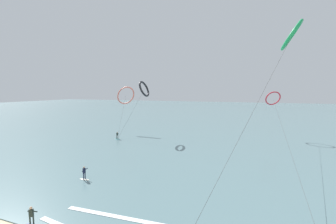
{
  "coord_description": "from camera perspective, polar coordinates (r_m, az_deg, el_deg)",
  "views": [
    {
      "loc": [
        9.8,
        -3.49,
        11.18
      ],
      "look_at": [
        0.0,
        23.07,
        8.33
      ],
      "focal_mm": 23.06,
      "sensor_mm": 36.0,
      "label": 1
    }
  ],
  "objects": [
    {
      "name": "sea_water",
      "position": [
        112.54,
        15.16,
        -0.13
      ],
      "size": [
        400.0,
        200.0,
        0.08
      ],
      "primitive_type": "cube",
      "color": "slate",
      "rests_on": "ground"
    },
    {
      "name": "surfer_ivory",
      "position": [
        29.81,
        -21.24,
        -14.98
      ],
      "size": [
        1.4,
        0.59,
        1.7
      ],
      "rotation": [
        0.0,
        0.0,
        1.6
      ],
      "color": "silver",
      "rests_on": "ground"
    },
    {
      "name": "surfer_teal",
      "position": [
        50.75,
        -13.26,
        -6.18
      ],
      "size": [
        1.4,
        0.67,
        1.7
      ],
      "rotation": [
        0.0,
        0.0,
        0.42
      ],
      "color": "teal",
      "rests_on": "ground"
    },
    {
      "name": "surfer_cobalt",
      "position": [
        22.54,
        -32.35,
        -22.54
      ],
      "size": [
        1.4,
        0.66,
        1.7
      ],
      "rotation": [
        0.0,
        0.0,
        0.36
      ],
      "color": "#2647B7",
      "rests_on": "ground"
    },
    {
      "name": "kite_crimson",
      "position": [
        55.75,
        26.01,
        3.23
      ],
      "size": [
        3.92,
        42.89,
        10.97
      ],
      "rotation": [
        0.0,
        0.0,
        3.52
      ],
      "color": "red",
      "rests_on": "ground"
    },
    {
      "name": "kite_coral",
      "position": [
        58.99,
        -11.12,
        4.37
      ],
      "size": [
        5.66,
        10.27,
        12.25
      ],
      "rotation": [
        0.0,
        0.0,
        0.05
      ],
      "color": "#EA7260",
      "rests_on": "ground"
    },
    {
      "name": "kite_charcoal",
      "position": [
        50.28,
        -6.33,
        6.08
      ],
      "size": [
        6.1,
        5.65,
        13.39
      ],
      "rotation": [
        0.0,
        0.0,
        1.58
      ],
      "color": "black",
      "rests_on": "ground"
    },
    {
      "name": "kite_emerald",
      "position": [
        31.98,
        29.87,
        17.16
      ],
      "size": [
        10.22,
        20.14,
        19.76
      ],
      "rotation": [
        0.0,
        0.0,
        4.63
      ],
      "color": "#199351",
      "rests_on": "ground"
    },
    {
      "name": "wave_crest_far",
      "position": [
        21.27,
        -11.44,
        -25.88
      ],
      "size": [
        11.64,
        1.15,
        0.12
      ],
      "primitive_type": "cube",
      "rotation": [
        0.0,
        0.0,
        0.06
      ],
      "color": "white",
      "rests_on": "ground"
    }
  ]
}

